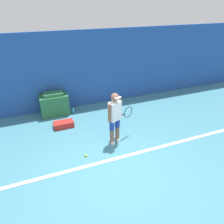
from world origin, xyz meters
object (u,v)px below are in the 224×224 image
object	(u,v)px
equipment_bag	(64,124)
water_bottle	(73,110)
covered_chair	(54,104)
tennis_player	(115,116)
tennis_ball	(86,155)

from	to	relation	value
equipment_bag	water_bottle	distance (m)	0.99
covered_chair	equipment_bag	world-z (taller)	covered_chair
equipment_bag	tennis_player	bearing A→B (deg)	-47.93
tennis_ball	water_bottle	xyz separation A→B (m)	(0.26, 2.57, 0.08)
tennis_ball	equipment_bag	xyz separation A→B (m)	(-0.25, 1.72, 0.06)
covered_chair	water_bottle	xyz separation A→B (m)	(0.62, -0.18, -0.27)
tennis_ball	tennis_player	bearing A→B (deg)	20.29
tennis_ball	covered_chair	xyz separation A→B (m)	(-0.36, 2.74, 0.35)
covered_chair	water_bottle	bearing A→B (deg)	-15.92
tennis_player	water_bottle	world-z (taller)	tennis_player
equipment_bag	tennis_ball	bearing A→B (deg)	-81.59
covered_chair	water_bottle	distance (m)	0.70
tennis_ball	covered_chair	size ratio (longest dim) A/B	0.07
tennis_ball	equipment_bag	world-z (taller)	equipment_bag
tennis_player	tennis_ball	xyz separation A→B (m)	(-0.97, -0.36, -0.80)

